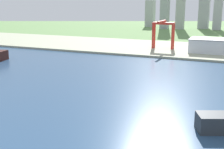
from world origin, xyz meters
name	(u,v)px	position (x,y,z in m)	size (l,w,h in m)	color
ground_plane	(153,87)	(0.00, 300.00, 0.00)	(2400.00, 2400.00, 0.00)	#628A4D
water_bay	(125,112)	(0.00, 240.00, 0.07)	(840.00, 360.00, 0.15)	#2D4C70
industrial_pier	(192,50)	(0.00, 490.00, 1.25)	(840.00, 140.00, 2.50)	#A2A68A
port_crane_red	(163,28)	(-37.54, 478.71, 29.76)	(28.33, 37.90, 37.33)	#B72D23
warehouse_main	(219,46)	(33.56, 473.74, 10.97)	(68.66, 38.18, 16.89)	silver
distant_skyline	(203,4)	(-31.78, 818.30, 57.40)	(290.82, 67.46, 142.11)	#9FA1A4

